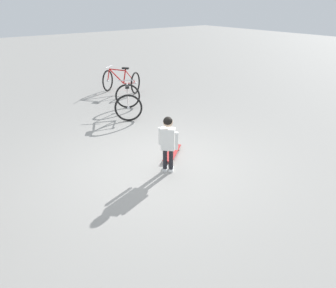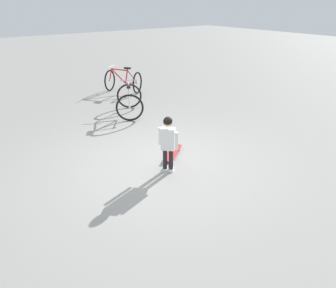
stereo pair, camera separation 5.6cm
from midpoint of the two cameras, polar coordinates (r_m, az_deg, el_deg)
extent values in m
plane|color=gray|center=(5.45, -2.76, -4.30)|extent=(50.00, 50.00, 0.00)
cylinder|color=black|center=(5.17, -0.91, -3.04)|extent=(0.08, 0.08, 0.42)
cube|color=white|center=(5.30, -0.85, -4.90)|extent=(0.16, 0.16, 0.05)
cylinder|color=black|center=(5.15, 0.30, -3.12)|extent=(0.08, 0.08, 0.42)
cube|color=white|center=(5.29, 0.34, -4.99)|extent=(0.16, 0.16, 0.05)
cube|color=white|center=(4.97, -0.32, 1.03)|extent=(0.27, 0.27, 0.40)
cylinder|color=white|center=(5.08, -1.88, 1.62)|extent=(0.06, 0.06, 0.32)
cylinder|color=white|center=(4.90, 1.37, 0.62)|extent=(0.06, 0.06, 0.32)
sphere|color=beige|center=(4.84, -0.33, 4.40)|extent=(0.17, 0.17, 0.17)
sphere|color=black|center=(4.83, -0.35, 4.52)|extent=(0.16, 0.16, 0.16)
cube|color=#B22D2D|center=(5.76, 0.58, -1.69)|extent=(0.71, 0.61, 0.02)
cube|color=#B7B7BC|center=(5.99, 1.23, -0.65)|extent=(0.09, 0.11, 0.02)
cube|color=#B7B7BC|center=(5.55, -0.13, -3.06)|extent=(0.09, 0.11, 0.02)
cylinder|color=beige|center=(6.02, 0.53, -0.76)|extent=(0.06, 0.06, 0.06)
cylinder|color=beige|center=(5.99, 1.92, -0.93)|extent=(0.06, 0.06, 0.06)
cylinder|color=beige|center=(5.57, -0.88, -3.16)|extent=(0.06, 0.06, 0.06)
cylinder|color=beige|center=(5.54, 0.62, -3.37)|extent=(0.06, 0.06, 0.06)
torus|color=black|center=(10.22, -12.04, 12.21)|extent=(0.60, 0.46, 0.71)
torus|color=black|center=(9.78, -6.65, 11.97)|extent=(0.60, 0.46, 0.71)
cylinder|color=#B7B7BC|center=(10.22, -12.04, 12.21)|extent=(0.08, 0.08, 0.06)
cylinder|color=#B7B7BC|center=(9.78, -6.65, 11.97)|extent=(0.08, 0.08, 0.06)
cylinder|color=red|center=(10.02, -10.35, 13.11)|extent=(0.34, 0.44, 0.48)
cylinder|color=red|center=(9.95, -10.19, 14.30)|extent=(0.38, 0.50, 0.06)
cylinder|color=red|center=(9.89, -8.79, 13.11)|extent=(0.11, 0.14, 0.48)
cylinder|color=red|center=(9.87, -7.82, 11.89)|extent=(0.28, 0.37, 0.08)
cylinder|color=red|center=(9.80, -7.62, 13.09)|extent=(0.23, 0.30, 0.40)
cylinder|color=red|center=(10.15, -11.89, 13.29)|extent=(0.10, 0.12, 0.41)
cube|color=black|center=(9.81, -8.63, 14.66)|extent=(0.21, 0.24, 0.05)
cylinder|color=#B7B7BC|center=(10.07, -11.79, 14.83)|extent=(0.39, 0.29, 0.02)
torus|color=black|center=(8.38, -8.20, 9.40)|extent=(0.65, 0.38, 0.71)
torus|color=black|center=(7.41, -8.07, 7.11)|extent=(0.65, 0.38, 0.71)
cylinder|color=#B7B7BC|center=(8.38, -8.20, 9.40)|extent=(0.08, 0.08, 0.06)
cylinder|color=#B7B7BC|center=(7.41, -8.07, 7.11)|extent=(0.08, 0.08, 0.06)
cylinder|color=silver|center=(8.00, -8.24, 9.88)|extent=(0.28, 0.47, 0.48)
cylinder|color=silver|center=(7.90, -8.34, 11.27)|extent=(0.31, 0.54, 0.06)
cylinder|color=silver|center=(7.72, -8.21, 9.33)|extent=(0.10, 0.14, 0.48)
cylinder|color=silver|center=(7.62, -8.09, 7.46)|extent=(0.23, 0.39, 0.08)
cylinder|color=silver|center=(7.51, -8.18, 8.89)|extent=(0.19, 0.32, 0.40)
cylinder|color=silver|center=(8.28, -8.29, 10.62)|extent=(0.09, 0.13, 0.41)
cube|color=black|center=(7.59, -8.34, 11.20)|extent=(0.19, 0.24, 0.05)
cylinder|color=#B7B7BC|center=(8.16, -8.41, 12.41)|extent=(0.42, 0.24, 0.02)
camera|label=1|loc=(0.03, -90.32, -0.16)|focal=30.67mm
camera|label=2|loc=(0.03, 89.68, 0.16)|focal=30.67mm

